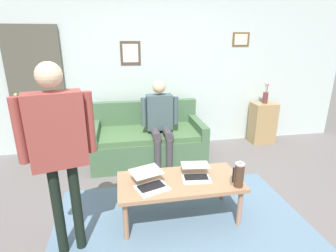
% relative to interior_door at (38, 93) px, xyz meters
% --- Properties ---
extents(ground_plane, '(7.68, 7.68, 0.00)m').
position_rel_interior_door_xyz_m(ground_plane, '(-1.85, 2.11, -1.02)').
color(ground_plane, slate).
extents(area_rug, '(2.63, 1.67, 0.01)m').
position_rel_interior_door_xyz_m(area_rug, '(-1.83, 2.15, -1.02)').
color(area_rug, slate).
rests_on(area_rug, ground_plane).
extents(back_wall, '(7.04, 0.11, 2.70)m').
position_rel_interior_door_xyz_m(back_wall, '(-1.85, -0.09, 0.33)').
color(back_wall, silver).
rests_on(back_wall, ground_plane).
extents(interior_door, '(0.82, 0.09, 2.05)m').
position_rel_interior_door_xyz_m(interior_door, '(0.00, 0.00, 0.00)').
color(interior_door, '#515044').
rests_on(interior_door, ground_plane).
extents(couch, '(1.70, 0.90, 0.88)m').
position_rel_interior_door_xyz_m(couch, '(-1.66, 0.53, -0.72)').
color(couch, '#466947').
rests_on(couch, ground_plane).
extents(coffee_table, '(1.28, 0.61, 0.45)m').
position_rel_interior_door_xyz_m(coffee_table, '(-1.83, 2.05, -0.62)').
color(coffee_table, '#A17956').
rests_on(coffee_table, ground_plane).
extents(laptop_left, '(0.33, 0.34, 0.12)m').
position_rel_interior_door_xyz_m(laptop_left, '(-2.01, 2.03, -0.53)').
color(laptop_left, silver).
rests_on(laptop_left, coffee_table).
extents(laptop_center, '(0.41, 0.44, 0.14)m').
position_rel_interior_door_xyz_m(laptop_center, '(-1.52, 2.12, -0.53)').
color(laptop_center, silver).
rests_on(laptop_center, coffee_table).
extents(french_press, '(0.12, 0.10, 0.28)m').
position_rel_interior_door_xyz_m(french_press, '(-2.38, 2.27, -0.45)').
color(french_press, '#4C3323').
rests_on(french_press, coffee_table).
extents(side_shelf, '(0.42, 0.32, 0.74)m').
position_rel_interior_door_xyz_m(side_shelf, '(-3.83, 0.18, -0.65)').
color(side_shelf, '#A58656').
rests_on(side_shelf, ground_plane).
extents(flower_vase, '(0.10, 0.09, 0.40)m').
position_rel_interior_door_xyz_m(flower_vase, '(-3.82, 0.18, -0.14)').
color(flower_vase, brown).
rests_on(flower_vase, side_shelf).
extents(person_standing, '(0.59, 0.29, 1.69)m').
position_rel_interior_door_xyz_m(person_standing, '(-0.77, 2.33, 0.06)').
color(person_standing, black).
rests_on(person_standing, ground_plane).
extents(person_seated, '(0.55, 0.51, 1.28)m').
position_rel_interior_door_xyz_m(person_seated, '(-1.83, 0.75, -0.30)').
color(person_seated, '#423F43').
rests_on(person_seated, ground_plane).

